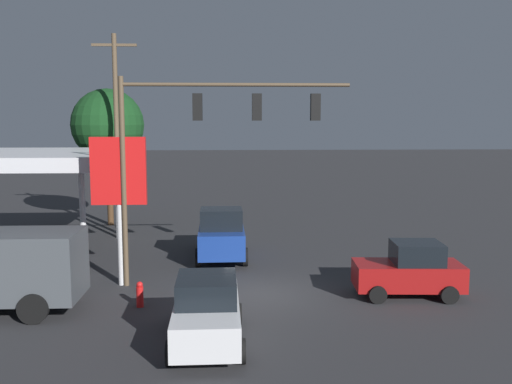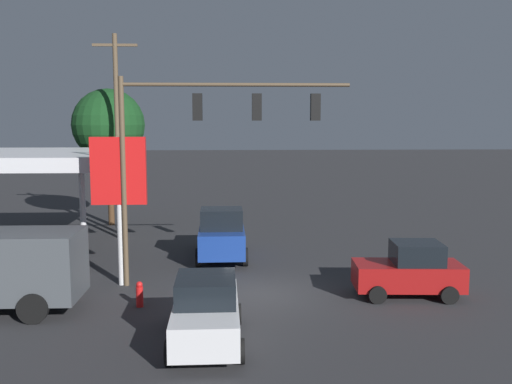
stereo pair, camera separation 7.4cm
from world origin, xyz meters
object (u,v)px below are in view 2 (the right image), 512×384
(traffic_signal_assembly, at_px, (205,130))
(sedan_waiting, at_px, (206,311))
(price_sign, at_px, (119,179))
(street_tree, at_px, (109,125))
(hatchback_crossing, at_px, (410,270))
(fire_hydrant, at_px, (140,294))
(pickup_parked, at_px, (222,234))
(utility_pole, at_px, (117,130))

(traffic_signal_assembly, distance_m, sedan_waiting, 7.68)
(price_sign, xyz_separation_m, street_tree, (2.99, -12.76, 1.89))
(traffic_signal_assembly, distance_m, hatchback_crossing, 9.06)
(price_sign, relative_size, fire_hydrant, 6.44)
(traffic_signal_assembly, xyz_separation_m, sedan_waiting, (-0.23, 5.86, -4.96))
(street_tree, bearing_deg, price_sign, 103.17)
(sedan_waiting, height_order, pickup_parked, pickup_parked)
(price_sign, bearing_deg, fire_hydrant, 112.35)
(traffic_signal_assembly, height_order, utility_pole, utility_pole)
(street_tree, bearing_deg, sedan_waiting, 109.09)
(hatchback_crossing, relative_size, street_tree, 0.48)
(fire_hydrant, bearing_deg, sedan_waiting, 126.16)
(utility_pole, relative_size, sedan_waiting, 2.46)
(utility_pole, height_order, hatchback_crossing, utility_pole)
(pickup_parked, bearing_deg, traffic_signal_assembly, -7.99)
(traffic_signal_assembly, bearing_deg, fire_hydrant, 50.23)
(utility_pole, bearing_deg, sedan_waiting, 108.81)
(sedan_waiting, relative_size, fire_hydrant, 5.03)
(traffic_signal_assembly, relative_size, utility_pole, 0.79)
(price_sign, distance_m, hatchback_crossing, 11.23)
(utility_pole, bearing_deg, fire_hydrant, 103.49)
(hatchback_crossing, bearing_deg, traffic_signal_assembly, -10.57)
(price_sign, xyz_separation_m, sedan_waiting, (-3.49, 5.94, -3.14))
(hatchback_crossing, relative_size, fire_hydrant, 4.43)
(sedan_waiting, distance_m, pickup_parked, 10.08)
(pickup_parked, bearing_deg, utility_pole, -136.47)
(traffic_signal_assembly, relative_size, hatchback_crossing, 2.20)
(price_sign, xyz_separation_m, hatchback_crossing, (-10.61, 1.92, -3.14))
(traffic_signal_assembly, height_order, sedan_waiting, traffic_signal_assembly)
(street_tree, bearing_deg, hatchback_crossing, 132.80)
(street_tree, bearing_deg, fire_hydrant, 104.82)
(pickup_parked, bearing_deg, fire_hydrant, -22.36)
(sedan_waiting, height_order, street_tree, street_tree)
(utility_pole, xyz_separation_m, sedan_waiting, (-5.43, 15.94, -4.78))
(utility_pole, height_order, pickup_parked, utility_pole)
(price_sign, height_order, sedan_waiting, price_sign)
(hatchback_crossing, bearing_deg, street_tree, -43.77)
(utility_pole, xyz_separation_m, hatchback_crossing, (-12.55, 11.91, -4.78))
(utility_pole, bearing_deg, traffic_signal_assembly, 117.28)
(utility_pole, distance_m, price_sign, 10.31)
(hatchback_crossing, distance_m, fire_hydrant, 9.55)
(fire_hydrant, bearing_deg, pickup_parked, -111.56)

